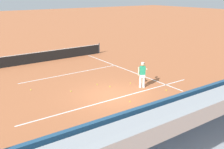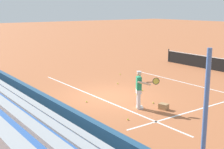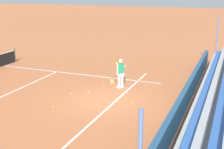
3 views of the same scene
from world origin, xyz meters
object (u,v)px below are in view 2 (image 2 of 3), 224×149
(tennis_ball_stray_back, at_px, (142,90))
(tennis_ball_by_box, at_px, (128,119))
(tennis_player, at_px, (139,89))
(tennis_ball_on_baseline, at_px, (136,95))
(tennis_ball_far_right, at_px, (87,102))
(tennis_ball_far_left, at_px, (118,83))
(ball_box_cardboard, at_px, (164,106))
(tennis_ball_near_player, at_px, (153,103))
(tennis_ball_midcourt, at_px, (120,74))

(tennis_ball_stray_back, bearing_deg, tennis_ball_by_box, -48.81)
(tennis_player, relative_size, tennis_ball_on_baseline, 25.98)
(tennis_player, distance_m, tennis_ball_far_right, 2.74)
(tennis_ball_far_left, height_order, tennis_ball_by_box, same)
(ball_box_cardboard, relative_size, tennis_ball_near_player, 6.06)
(tennis_player, distance_m, tennis_ball_midcourt, 7.29)
(ball_box_cardboard, xyz_separation_m, tennis_ball_midcourt, (-6.97, 2.88, -0.10))
(tennis_ball_far_right, xyz_separation_m, tennis_ball_near_player, (2.01, 2.46, 0.00))
(tennis_player, distance_m, tennis_ball_far_left, 4.73)
(tennis_ball_midcourt, bearing_deg, tennis_ball_near_player, -23.73)
(tennis_ball_midcourt, height_order, tennis_ball_by_box, same)
(tennis_player, distance_m, tennis_ball_stray_back, 3.16)
(tennis_player, distance_m, tennis_ball_near_player, 1.35)
(tennis_player, height_order, ball_box_cardboard, tennis_player)
(tennis_ball_far_right, relative_size, tennis_ball_stray_back, 1.00)
(tennis_ball_stray_back, bearing_deg, tennis_ball_far_left, -175.92)
(tennis_ball_far_right, xyz_separation_m, tennis_ball_on_baseline, (0.47, 2.73, 0.00))
(tennis_ball_midcourt, xyz_separation_m, tennis_ball_stray_back, (4.05, -1.56, 0.00))
(tennis_ball_far_right, relative_size, tennis_ball_near_player, 1.00)
(tennis_ball_on_baseline, distance_m, tennis_ball_near_player, 1.56)
(tennis_ball_on_baseline, bearing_deg, ball_box_cardboard, -11.16)
(tennis_ball_on_baseline, distance_m, tennis_ball_far_left, 2.61)
(tennis_ball_near_player, relative_size, tennis_ball_stray_back, 1.00)
(tennis_ball_by_box, bearing_deg, tennis_ball_near_player, 113.44)
(tennis_player, bearing_deg, tennis_ball_stray_back, 135.54)
(tennis_ball_far_right, distance_m, tennis_ball_by_box, 3.04)
(ball_box_cardboard, height_order, tennis_ball_midcourt, ball_box_cardboard)
(tennis_ball_near_player, bearing_deg, tennis_ball_on_baseline, 170.31)
(tennis_ball_far_left, bearing_deg, tennis_ball_far_right, -59.13)
(tennis_ball_far_left, relative_size, tennis_ball_by_box, 1.00)
(tennis_ball_on_baseline, relative_size, tennis_ball_near_player, 1.00)
(ball_box_cardboard, height_order, tennis_ball_far_left, ball_box_cardboard)
(ball_box_cardboard, relative_size, tennis_ball_by_box, 6.06)
(tennis_ball_midcourt, xyz_separation_m, tennis_ball_by_box, (7.10, -5.05, 0.00))
(tennis_ball_far_left, xyz_separation_m, tennis_ball_stray_back, (2.04, 0.15, 0.00))
(ball_box_cardboard, distance_m, tennis_ball_far_left, 5.09)
(tennis_ball_on_baseline, bearing_deg, tennis_ball_midcourt, 152.04)
(tennis_ball_midcourt, xyz_separation_m, tennis_ball_near_player, (6.07, -2.67, 0.00))
(tennis_ball_far_right, bearing_deg, tennis_ball_on_baseline, 80.15)
(tennis_player, relative_size, tennis_ball_by_box, 25.98)
(tennis_ball_far_left, bearing_deg, ball_box_cardboard, -13.35)
(ball_box_cardboard, relative_size, tennis_ball_far_left, 6.06)
(tennis_ball_far_right, height_order, tennis_ball_stray_back, same)
(tennis_ball_midcourt, relative_size, tennis_ball_far_left, 1.00)
(tennis_ball_on_baseline, bearing_deg, tennis_ball_stray_back, 119.65)
(ball_box_cardboard, height_order, tennis_ball_on_baseline, ball_box_cardboard)
(tennis_player, relative_size, tennis_ball_near_player, 25.98)
(tennis_player, xyz_separation_m, tennis_ball_far_left, (-4.21, 1.98, -0.86))
(tennis_ball_near_player, distance_m, tennis_ball_by_box, 2.59)
(tennis_ball_stray_back, xyz_separation_m, tennis_ball_by_box, (3.05, -3.48, 0.00))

